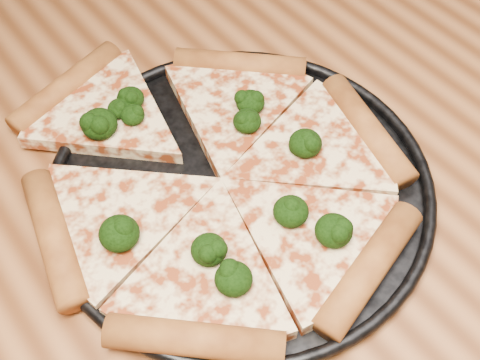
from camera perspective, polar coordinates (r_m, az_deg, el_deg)
dining_table at (r=0.64m, az=-8.79°, el=-10.31°), size 1.20×0.90×0.75m
pizza_pan at (r=0.58m, az=0.00°, el=-0.49°), size 0.36×0.36×0.02m
pizza at (r=0.58m, az=-2.36°, el=0.40°), size 0.36×0.41×0.03m
broccoli_florets at (r=0.56m, az=-2.70°, el=0.60°), size 0.22×0.27×0.03m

